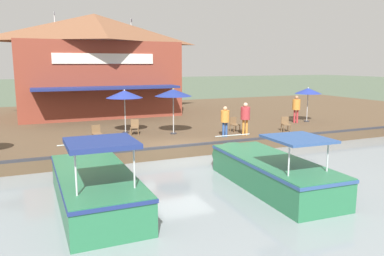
{
  "coord_description": "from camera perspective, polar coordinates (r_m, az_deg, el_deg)",
  "views": [
    {
      "loc": [
        16.01,
        -6.39,
        4.47
      ],
      "look_at": [
        -1.0,
        0.97,
        1.3
      ],
      "focal_mm": 35.0,
      "sensor_mm": 36.0,
      "label": 1
    }
  ],
  "objects": [
    {
      "name": "ground_plane",
      "position": [
        17.81,
        -1.59,
        -4.83
      ],
      "size": [
        220.0,
        220.0,
        0.0
      ],
      "primitive_type": "plane",
      "color": "#4C5B47"
    },
    {
      "name": "quay_deck",
      "position": [
        28.07,
        -9.97,
        1.01
      ],
      "size": [
        22.0,
        56.0,
        0.6
      ],
      "primitive_type": "cube",
      "color": "brown",
      "rests_on": "ground"
    },
    {
      "name": "quay_edge_fender",
      "position": [
        17.75,
        -1.72,
        -2.73
      ],
      "size": [
        0.2,
        50.4,
        0.1
      ],
      "primitive_type": "cube",
      "color": "#2D2D33",
      "rests_on": "quay_deck"
    },
    {
      "name": "waterfront_restaurant",
      "position": [
        30.3,
        -14.41,
        9.45
      ],
      "size": [
        9.34,
        11.97,
        7.68
      ],
      "color": "brown",
      "rests_on": "quay_deck"
    },
    {
      "name": "patio_umbrella_mid_patio_right",
      "position": [
        20.77,
        -2.88,
        5.39
      ],
      "size": [
        2.06,
        2.06,
        2.56
      ],
      "color": "#B7B7B7",
      "rests_on": "quay_deck"
    },
    {
      "name": "patio_umbrella_near_quay_edge",
      "position": [
        21.38,
        -10.26,
        5.09
      ],
      "size": [
        2.04,
        2.04,
        2.47
      ],
      "color": "#B7B7B7",
      "rests_on": "quay_deck"
    },
    {
      "name": "patio_umbrella_back_row",
      "position": [
        26.5,
        17.28,
        5.41
      ],
      "size": [
        1.78,
        1.78,
        2.33
      ],
      "color": "#B7B7B7",
      "rests_on": "quay_deck"
    },
    {
      "name": "cafe_chair_under_first_umbrella",
      "position": [
        22.41,
        14.08,
        0.7
      ],
      "size": [
        0.54,
        0.54,
        0.85
      ],
      "color": "brown",
      "rests_on": "quay_deck"
    },
    {
      "name": "cafe_chair_back_row_seat",
      "position": [
        20.95,
        -8.72,
        0.27
      ],
      "size": [
        0.56,
        0.56,
        0.85
      ],
      "color": "brown",
      "rests_on": "quay_deck"
    },
    {
      "name": "cafe_chair_mid_patio",
      "position": [
        21.75,
        6.47,
        0.67
      ],
      "size": [
        0.48,
        0.48,
        0.85
      ],
      "color": "brown",
      "rests_on": "quay_deck"
    },
    {
      "name": "cafe_chair_far_corner_seat",
      "position": [
        19.39,
        -14.32,
        -0.68
      ],
      "size": [
        0.49,
        0.49,
        0.85
      ],
      "color": "brown",
      "rests_on": "quay_deck"
    },
    {
      "name": "person_at_quay_edge",
      "position": [
        25.8,
        15.62,
        3.31
      ],
      "size": [
        0.51,
        0.51,
        1.82
      ],
      "color": "#B23338",
      "rests_on": "quay_deck"
    },
    {
      "name": "person_mid_patio",
      "position": [
        20.1,
        5.06,
        1.55
      ],
      "size": [
        0.47,
        0.47,
        1.65
      ],
      "color": "#2D5193",
      "rests_on": "quay_deck"
    },
    {
      "name": "person_near_entrance",
      "position": [
        20.68,
        8.13,
        2.04
      ],
      "size": [
        0.51,
        0.51,
        1.81
      ],
      "color": "orange",
      "rests_on": "quay_deck"
    },
    {
      "name": "motorboat_second_along",
      "position": [
        14.29,
        10.75,
        -5.92
      ],
      "size": [
        6.95,
        2.34,
        2.1
      ],
      "color": "#287047",
      "rests_on": "river_water"
    },
    {
      "name": "motorboat_nearest_quay",
      "position": [
        12.78,
        -14.99,
        -7.86
      ],
      "size": [
        6.86,
        2.24,
        2.34
      ],
      "color": "#287047",
      "rests_on": "river_water"
    },
    {
      "name": "tree_behind_restaurant",
      "position": [
        34.14,
        -16.57,
        9.66
      ],
      "size": [
        4.25,
        4.05,
        6.21
      ],
      "color": "brown",
      "rests_on": "quay_deck"
    },
    {
      "name": "tree_upstream_bank",
      "position": [
        33.57,
        -8.52,
        11.25
      ],
      "size": [
        4.28,
        4.07,
        6.99
      ],
      "color": "brown",
      "rests_on": "quay_deck"
    }
  ]
}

